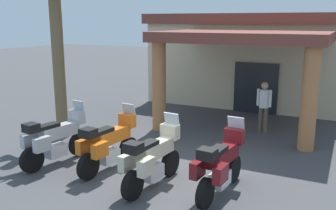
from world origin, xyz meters
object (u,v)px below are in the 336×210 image
object	(u,v)px
motorcycle_maroon	(220,165)
motorcycle_orange	(108,144)
motel_building	(270,57)
motorcycle_silver	(55,139)
palm_tree_roadside	(55,14)
motorcycle_cream	(152,159)
pedestrian	(264,103)

from	to	relation	value
motorcycle_maroon	motorcycle_orange	bearing A→B (deg)	92.94
motel_building	motorcycle_orange	world-z (taller)	motel_building
motorcycle_silver	palm_tree_roadside	size ratio (longest dim) A/B	0.40
motel_building	motorcycle_cream	distance (m)	11.01
motorcycle_silver	motorcycle_maroon	world-z (taller)	same
motorcycle_silver	pedestrian	world-z (taller)	pedestrian
motorcycle_silver	motorcycle_cream	distance (m)	3.05
motel_building	motorcycle_orange	distance (m)	10.75
motorcycle_silver	motorcycle_cream	world-z (taller)	same
motorcycle_silver	palm_tree_roadside	distance (m)	4.13
motorcycle_cream	pedestrian	xyz separation A→B (m)	(1.21, 5.65, 0.32)
motel_building	palm_tree_roadside	bearing A→B (deg)	-119.44
pedestrian	palm_tree_roadside	xyz separation A→B (m)	(-5.80, -3.62, 2.98)
motel_building	palm_tree_roadside	world-z (taller)	palm_tree_roadside
motorcycle_silver	motorcycle_orange	size ratio (longest dim) A/B	1.00
motel_building	motorcycle_cream	bearing A→B (deg)	-92.18
motorcycle_silver	motel_building	bearing A→B (deg)	-8.02
motorcycle_orange	palm_tree_roadside	distance (m)	4.79
pedestrian	motorcycle_maroon	bearing A→B (deg)	-167.16
motorcycle_cream	motorcycle_silver	bearing A→B (deg)	92.96
motorcycle_maroon	palm_tree_roadside	xyz separation A→B (m)	(-6.11, 1.67, 3.30)
motorcycle_orange	pedestrian	size ratio (longest dim) A/B	1.26
motorcycle_maroon	palm_tree_roadside	bearing A→B (deg)	78.61
motorcycle_silver	motorcycle_orange	world-z (taller)	same
motorcycle_orange	pedestrian	bearing A→B (deg)	-21.94
motorcycle_silver	pedestrian	size ratio (longest dim) A/B	1.26
motel_building	palm_tree_roadside	distance (m)	10.28
motorcycle_orange	pedestrian	distance (m)	5.92
motorcycle_silver	motorcycle_cream	size ratio (longest dim) A/B	1.00
motorcycle_cream	pedestrian	size ratio (longest dim) A/B	1.26
motorcycle_maroon	pedestrian	world-z (taller)	pedestrian
motorcycle_orange	motel_building	bearing A→B (deg)	-3.69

